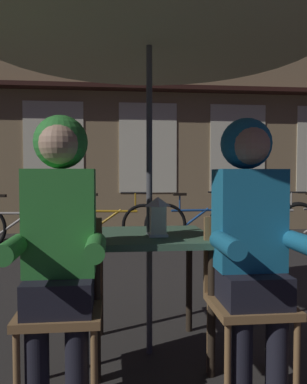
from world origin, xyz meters
The scene contains 13 objects.
ground_plane centered at (0.00, 0.00, 0.00)m, with size 60.00×60.00×0.00m, color #2D2B28.
cafe_table centered at (0.00, 0.00, 0.64)m, with size 0.72×0.72×0.74m.
patio_umbrella centered at (0.00, 0.00, 2.06)m, with size 2.10×2.10×2.31m.
lantern centered at (0.04, -0.09, 0.86)m, with size 0.11×0.11×0.23m.
chair_left centered at (-0.48, -0.37, 0.49)m, with size 0.40×0.40×0.87m.
chair_right centered at (0.48, -0.37, 0.49)m, with size 0.40×0.40×0.87m.
person_left_hooded centered at (-0.48, -0.43, 0.85)m, with size 0.45×0.56×1.40m.
person_right_hooded centered at (0.48, -0.43, 0.85)m, with size 0.45×0.56×1.40m.
shopfront_building centered at (0.47, 5.40, 3.09)m, with size 10.00×0.93×6.20m.
bicycle_second centered at (-1.55, 3.38, 0.35)m, with size 1.68×0.23×0.84m.
bicycle_third centered at (-0.26, 3.56, 0.35)m, with size 1.67×0.30×0.84m.
bicycle_fourth centered at (1.09, 3.57, 0.35)m, with size 1.68×0.19×0.84m.
bicycle_fifth centered at (2.14, 3.44, 0.35)m, with size 1.67×0.24×0.84m.
Camera 1 is at (-0.23, -2.36, 1.11)m, focal length 36.67 mm.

